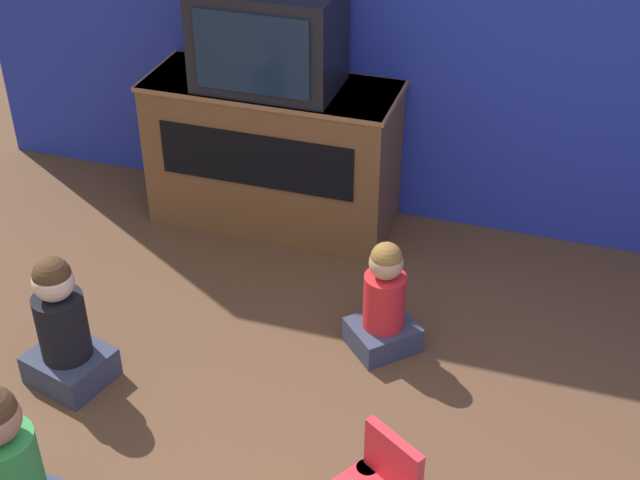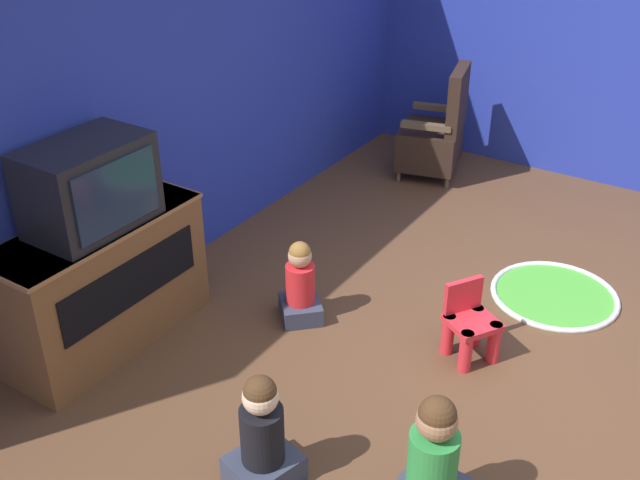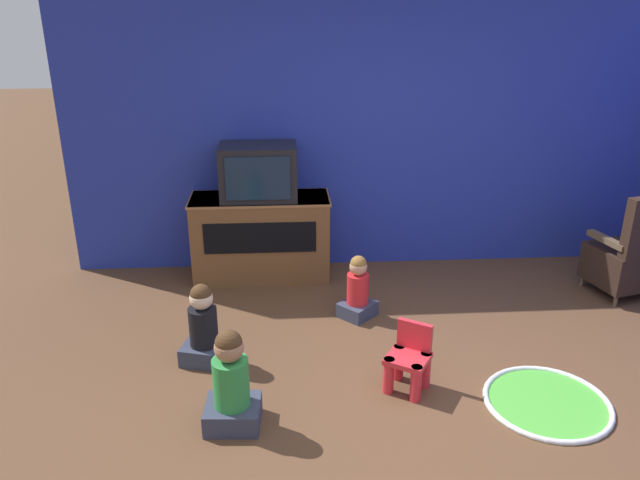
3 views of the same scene
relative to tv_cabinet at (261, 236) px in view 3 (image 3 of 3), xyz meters
The scene contains 10 objects.
ground_plane 2.54m from the tv_cabinet, 61.39° to the right, with size 30.00×30.00×0.00m, color brown.
wall_back 1.45m from the tv_cabinet, 16.30° to the left, with size 5.85×0.12×2.55m.
tv_cabinet is the anchor object (origin of this frame).
television 0.63m from the tv_cabinet, 90.00° to the right, with size 0.69×0.44×0.50m.
black_armchair 3.33m from the tv_cabinet, 10.31° to the right, with size 0.67×0.63×0.98m.
yellow_kid_chair 2.17m from the tv_cabinet, 61.11° to the right, with size 0.37×0.37×0.47m.
play_mat 2.91m from the tv_cabinet, 47.68° to the right, with size 0.84×0.84×0.04m.
child_watching_left 1.51m from the tv_cabinet, 104.96° to the right, with size 0.38×0.35×0.63m.
child_watching_center 1.19m from the tv_cabinet, 45.81° to the right, with size 0.37×0.37×0.55m.
child_watching_right 2.22m from the tv_cabinet, 93.52° to the right, with size 0.36×0.32×0.68m.
Camera 3 is at (-0.99, -3.29, 2.57)m, focal length 35.00 mm.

